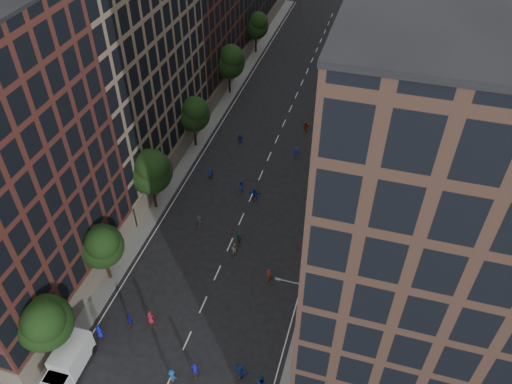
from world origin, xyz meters
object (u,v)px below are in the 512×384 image
streetlamp_far (349,121)px  skater_2 (261,382)px  streetlamp_near (298,310)px  skater_0 (99,332)px  skater_1 (195,370)px  cargo_van (69,360)px

streetlamp_far → skater_2: bearing=-92.9°
streetlamp_near → skater_0: bearing=-165.2°
streetlamp_far → skater_1: streetlamp_far is taller
streetlamp_far → skater_0: streetlamp_far is taller
streetlamp_near → cargo_van: size_ratio=1.63×
streetlamp_far → skater_1: (-8.21, -39.17, -4.20)m
cargo_van → streetlamp_near: bearing=22.6°
skater_0 → skater_1: size_ratio=0.88×
skater_1 → cargo_van: bearing=-8.6°
skater_0 → skater_2: size_ratio=0.93×
cargo_van → skater_0: cargo_van is taller
cargo_van → skater_0: bearing=76.6°
cargo_van → skater_1: (11.46, 2.70, -0.57)m
skater_2 → cargo_van: bearing=4.0°
skater_2 → streetlamp_near: bearing=-115.5°
skater_1 → skater_2: 6.27m
streetlamp_near → skater_1: bearing=-143.1°
cargo_van → skater_2: bearing=8.6°
streetlamp_far → skater_1: bearing=-101.8°
skater_1 → skater_2: skater_1 is taller
skater_1 → skater_2: bearing=162.9°
streetlamp_near → skater_0: streetlamp_near is taller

